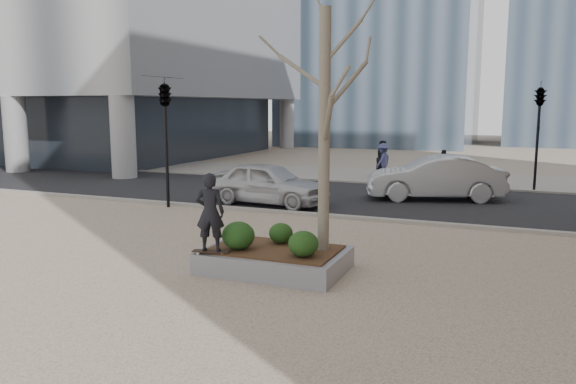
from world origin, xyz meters
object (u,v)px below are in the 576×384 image
at_px(skateboard, 211,252).
at_px(skateboarder, 210,212).
at_px(planter, 275,260).
at_px(police_car, 268,183).

distance_m(skateboard, skateboarder, 0.86).
bearing_deg(planter, skateboard, -143.55).
bearing_deg(planter, skateboarder, -143.55).
height_order(planter, skateboarder, skateboarder).
height_order(skateboard, police_car, police_car).
bearing_deg(skateboarder, police_car, -91.56).
height_order(planter, police_car, police_car).
xyz_separation_m(planter, skateboard, (-1.10, -0.81, 0.26)).
relative_size(skateboarder, police_car, 0.37).
relative_size(skateboard, police_car, 0.18).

